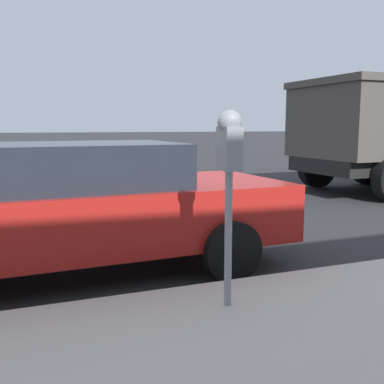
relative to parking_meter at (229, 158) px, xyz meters
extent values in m
plane|color=#2B2B2D|center=(2.73, 0.39, -1.37)|extent=(220.00, 220.00, 0.00)
cylinder|color=gray|center=(0.00, 0.00, -0.65)|extent=(0.06, 0.06, 1.10)
cube|color=gray|center=(0.00, 0.00, 0.07)|extent=(0.20, 0.14, 0.34)
sphere|color=gray|center=(0.00, 0.00, 0.27)|extent=(0.19, 0.19, 0.19)
cube|color=gold|center=(0.11, 0.00, 0.03)|extent=(0.01, 0.11, 0.12)
cube|color=black|center=(0.11, 0.00, 0.15)|extent=(0.01, 0.10, 0.08)
cube|color=#B21E19|center=(1.82, 1.03, -0.73)|extent=(1.98, 4.92, 0.64)
cube|color=#232833|center=(1.82, 1.23, -0.17)|extent=(1.69, 2.77, 0.47)
cylinder|color=black|center=(2.78, -0.44, -1.05)|extent=(0.24, 0.65, 0.64)
cylinder|color=black|center=(0.96, -0.50, -1.05)|extent=(0.24, 0.65, 0.64)
cylinder|color=black|center=(6.73, -7.58, -0.85)|extent=(0.31, 1.04, 1.04)
cylinder|color=black|center=(6.72, -5.87, -0.85)|extent=(0.31, 1.04, 1.04)
camera|label=1|loc=(-3.14, 1.53, 0.25)|focal=42.00mm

